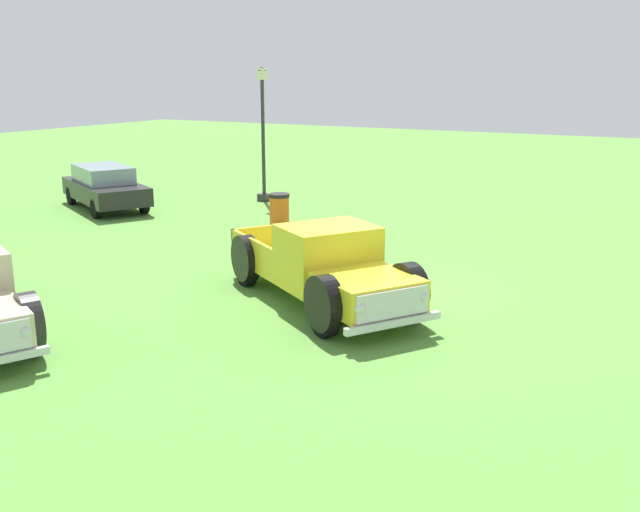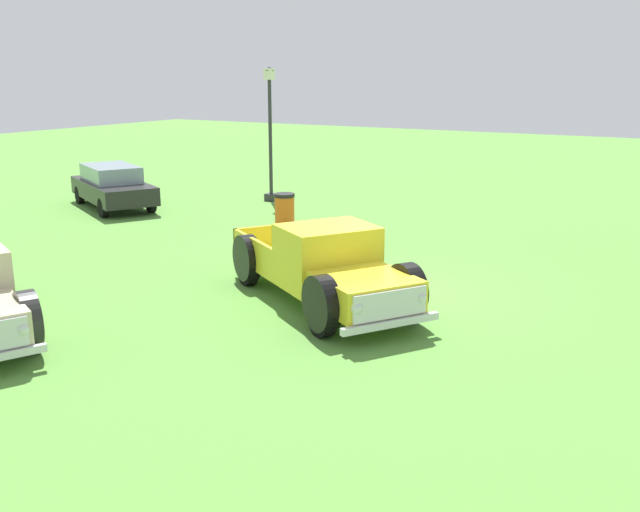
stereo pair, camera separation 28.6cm
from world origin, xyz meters
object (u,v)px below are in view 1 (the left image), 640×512
object	(u,v)px
lamp_post_near	(263,132)
trash_can	(279,210)
pickup_truck_foreground	(329,269)
sedan_distant_b	(105,186)

from	to	relation	value
lamp_post_near	trash_can	world-z (taller)	lamp_post_near
pickup_truck_foreground	trash_can	world-z (taller)	pickup_truck_foreground
pickup_truck_foreground	trash_can	xyz separation A→B (m)	(5.71, 4.66, -0.26)
lamp_post_near	trash_can	distance (m)	4.63
lamp_post_near	sedan_distant_b	bearing A→B (deg)	134.38
pickup_truck_foreground	lamp_post_near	size ratio (longest dim) A/B	1.16
trash_can	sedan_distant_b	bearing A→B (deg)	93.25
pickup_truck_foreground	lamp_post_near	distance (m)	11.72
sedan_distant_b	trash_can	bearing A→B (deg)	-86.75
pickup_truck_foreground	lamp_post_near	xyz separation A→B (m)	(9.00, 7.33, 1.62)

